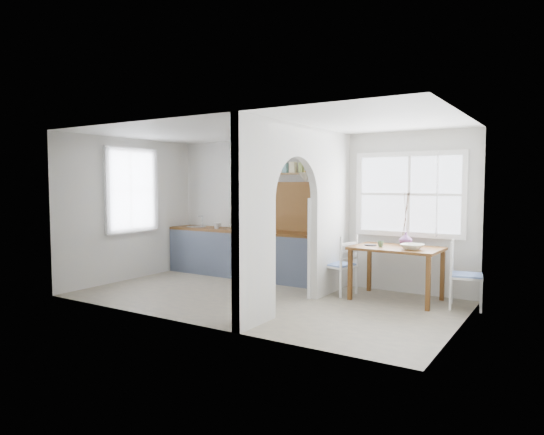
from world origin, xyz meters
The scene contains 26 objects.
floor centered at (0.00, 0.00, 0.00)m, with size 5.80×3.20×0.01m, color gray.
ceiling centered at (0.00, 0.00, 2.60)m, with size 5.80×3.20×0.01m, color silver.
walls centered at (0.00, 0.00, 1.30)m, with size 5.81×3.21×2.60m.
partition centered at (0.70, 0.06, 1.45)m, with size 0.12×3.20×2.60m.
kitchen_window centered at (-2.87, 0.00, 1.65)m, with size 0.10×1.16×1.50m, color white, non-canonical shape.
nook_window centered at (1.80, 1.56, 1.60)m, with size 1.76×0.10×1.30m, color white, non-canonical shape.
counter centered at (-1.13, 1.33, 0.46)m, with size 3.50×0.60×0.90m.
sink centered at (-2.43, 1.30, 0.89)m, with size 0.40×0.40×0.02m, color silver.
backsplash centered at (-0.20, 1.58, 1.35)m, with size 1.65×0.03×0.90m, color brown.
shelf centered at (-0.21, 1.49, 2.01)m, with size 1.75×0.20×0.21m.
pendant_lamp centered at (0.15, 1.15, 1.88)m, with size 0.26×0.26×0.16m, color beige.
utensil_rail centered at (0.61, 0.90, 1.45)m, with size 0.02×0.02×0.50m, color silver.
dining_table centered at (1.78, 1.03, 0.41)m, with size 1.30×0.87×0.81m, color #562F15, non-canonical shape.
chair_left centered at (0.88, 0.94, 0.48)m, with size 0.44×0.44×0.96m, color white, non-canonical shape.
chair_right centered at (2.78, 1.07, 0.48)m, with size 0.44×0.44×0.96m, color white, non-canonical shape.
kettle centered at (0.35, 1.20, 1.01)m, with size 0.18×0.14×0.21m, color white, non-canonical shape.
mug_a centered at (-1.79, 1.15, 0.96)m, with size 0.12×0.12×0.11m, color silver.
mug_b centered at (-1.94, 1.37, 0.95)m, with size 0.13×0.13×0.10m, color white.
knife_block centered at (-1.41, 1.38, 1.01)m, with size 0.10×0.13×0.21m, color black.
jar centered at (-1.35, 1.35, 0.97)m, with size 0.09×0.09×0.14m, color tan.
towel_magenta centered at (0.58, 0.99, 0.28)m, with size 0.02×0.03×0.53m, color #CF1C80.
towel_orange centered at (0.58, 0.95, 0.25)m, with size 0.02×0.03×0.50m, color #E65706.
bowl centered at (2.06, 0.89, 0.85)m, with size 0.32×0.32×0.08m, color white.
table_cup centered at (1.57, 0.93, 0.86)m, with size 0.09×0.09×0.09m, color #568157.
plate centered at (1.38, 1.00, 0.82)m, with size 0.19×0.19×0.02m, color black.
vase centered at (1.84, 1.28, 0.92)m, with size 0.20×0.20×0.21m, color #6C3D77.
Camera 1 is at (4.07, -6.13, 1.77)m, focal length 32.00 mm.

